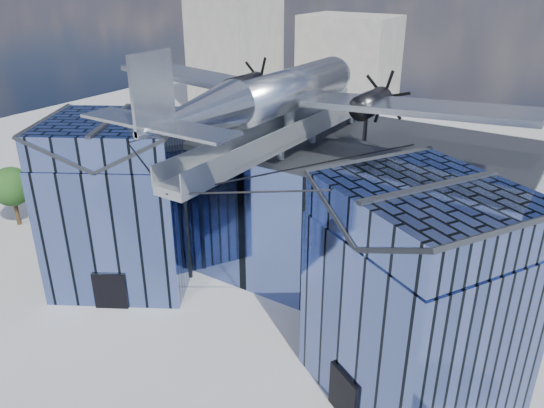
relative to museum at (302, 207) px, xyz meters
The scene contains 5 objects.
ground_plane 8.03m from the museum, 90.00° to the right, with size 120.00×120.00×0.00m, color gray.
museum is the anchor object (origin of this frame).
bg_towers 44.92m from the museum, 88.14° to the left, with size 77.00×24.50×26.00m.
tree_plaza_w 25.87m from the museum, 166.06° to the right, with size 3.70×3.70×5.31m.
tree_side_w 25.33m from the museum, 165.23° to the left, with size 4.50×4.50×5.86m.
Camera 1 is at (16.48, -23.35, 20.80)m, focal length 35.00 mm.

